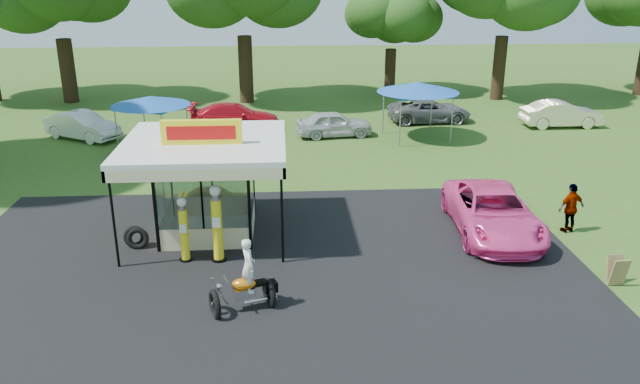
# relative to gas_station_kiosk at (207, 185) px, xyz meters

# --- Properties ---
(ground) EXTENTS (120.00, 120.00, 0.00)m
(ground) POSITION_rel_gas_station_kiosk_xyz_m (2.00, -4.99, -1.78)
(ground) COLOR #345A1C
(ground) RESTS_ON ground
(asphalt_apron) EXTENTS (20.00, 14.00, 0.04)m
(asphalt_apron) POSITION_rel_gas_station_kiosk_xyz_m (2.00, -2.99, -1.76)
(asphalt_apron) COLOR black
(asphalt_apron) RESTS_ON ground
(gas_station_kiosk) EXTENTS (5.40, 5.40, 4.18)m
(gas_station_kiosk) POSITION_rel_gas_station_kiosk_xyz_m (0.00, 0.00, 0.00)
(gas_station_kiosk) COLOR white
(gas_station_kiosk) RESTS_ON ground
(gas_pump_left) EXTENTS (0.40, 0.40, 2.16)m
(gas_pump_left) POSITION_rel_gas_station_kiosk_xyz_m (-0.53, -2.22, -0.75)
(gas_pump_left) COLOR black
(gas_pump_left) RESTS_ON ground
(gas_pump_right) EXTENTS (0.48, 0.48, 2.56)m
(gas_pump_right) POSITION_rel_gas_station_kiosk_xyz_m (0.52, -2.28, -0.56)
(gas_pump_right) COLOR black
(gas_pump_right) RESTS_ON ground
(motorcycle) EXTENTS (1.91, 1.37, 2.17)m
(motorcycle) POSITION_rel_gas_station_kiosk_xyz_m (1.57, -5.31, -0.94)
(motorcycle) COLOR black
(motorcycle) RESTS_ON ground
(spare_tires) EXTENTS (0.89, 0.53, 0.77)m
(spare_tires) POSITION_rel_gas_station_kiosk_xyz_m (-2.30, -1.12, -1.41)
(spare_tires) COLOR black
(spare_tires) RESTS_ON ground
(a_frame_sign) EXTENTS (0.51, 0.47, 0.89)m
(a_frame_sign) POSITION_rel_gas_station_kiosk_xyz_m (12.30, -4.60, -1.33)
(a_frame_sign) COLOR #593819
(a_frame_sign) RESTS_ON ground
(kiosk_car) EXTENTS (2.82, 1.13, 0.96)m
(kiosk_car) POSITION_rel_gas_station_kiosk_xyz_m (-0.00, 2.21, -1.30)
(kiosk_car) COLOR yellow
(kiosk_car) RESTS_ON ground
(pink_sedan) EXTENTS (2.92, 5.82, 1.58)m
(pink_sedan) POSITION_rel_gas_station_kiosk_xyz_m (9.87, -0.62, -0.99)
(pink_sedan) COLOR #FF459E
(pink_sedan) RESTS_ON ground
(spectator_east_b) EXTENTS (1.13, 0.72, 1.78)m
(spectator_east_b) POSITION_rel_gas_station_kiosk_xyz_m (12.63, -0.68, -0.89)
(spectator_east_b) COLOR gray
(spectator_east_b) RESTS_ON ground
(bg_car_a) EXTENTS (4.58, 3.60, 1.45)m
(bg_car_a) POSITION_rel_gas_station_kiosk_xyz_m (-8.19, 13.29, -1.06)
(bg_car_a) COLOR white
(bg_car_a) RESTS_ON ground
(bg_car_b) EXTENTS (5.21, 2.30, 1.49)m
(bg_car_b) POSITION_rel_gas_station_kiosk_xyz_m (-0.08, 14.84, -1.04)
(bg_car_b) COLOR #B20D1A
(bg_car_b) RESTS_ON ground
(bg_car_c) EXTENTS (4.32, 2.17, 1.41)m
(bg_car_c) POSITION_rel_gas_station_kiosk_xyz_m (5.46, 12.94, -1.08)
(bg_car_c) COLOR #BDBCC1
(bg_car_c) RESTS_ON ground
(bg_car_d) EXTENTS (5.03, 2.53, 1.37)m
(bg_car_d) POSITION_rel_gas_station_kiosk_xyz_m (11.46, 16.00, -1.10)
(bg_car_d) COLOR slate
(bg_car_d) RESTS_ON ground
(bg_car_e) EXTENTS (4.58, 1.64, 1.50)m
(bg_car_e) POSITION_rel_gas_station_kiosk_xyz_m (18.86, 14.31, -1.03)
(bg_car_e) COLOR beige
(bg_car_e) RESTS_ON ground
(tent_west) EXTENTS (3.95, 3.95, 2.76)m
(tent_west) POSITION_rel_gas_station_kiosk_xyz_m (-3.92, 10.90, 0.71)
(tent_west) COLOR gray
(tent_west) RESTS_ON ground
(tent_east) EXTENTS (4.38, 4.38, 3.06)m
(tent_east) POSITION_rel_gas_station_kiosk_xyz_m (9.86, 12.24, 0.99)
(tent_east) COLOR gray
(tent_east) RESTS_ON ground
(oak_far_d) EXTENTS (7.43, 7.43, 8.85)m
(oak_far_d) POSITION_rel_gas_station_kiosk_xyz_m (10.64, 25.38, 3.86)
(oak_far_d) COLOR black
(oak_far_d) RESTS_ON ground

